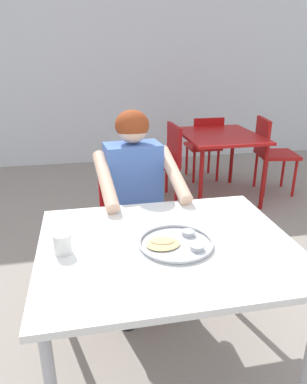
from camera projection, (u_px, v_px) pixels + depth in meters
The scene contains 11 objects.
ground_plane at pixel (181, 380), 1.82m from camera, with size 12.00×12.00×0.05m, color gray.
back_wall at pixel (107, 38), 4.76m from camera, with size 12.00×0.12×3.40m, color silver.
table_foreground at pixel (167, 257), 1.62m from camera, with size 1.14×0.92×0.74m.
thali_tray at pixel (176, 243), 1.57m from camera, with size 0.33×0.33×0.03m.
drinking_cup at pixel (63, 243), 1.50m from camera, with size 0.08×0.08×0.09m.
chair_foreground at pixel (130, 210), 2.47m from camera, with size 0.45×0.47×0.89m.
diner_foreground at pixel (137, 192), 2.18m from camera, with size 0.53×0.58×1.22m.
table_background_red at pixel (220, 142), 3.80m from camera, with size 0.79×0.93×0.72m.
chair_red_left at pixel (165, 157), 3.79m from camera, with size 0.41×0.46×0.82m.
chair_red_right at pixel (271, 150), 3.99m from camera, with size 0.47×0.46×0.86m.
chair_red_far at pixel (205, 144), 4.39m from camera, with size 0.39×0.40×0.80m.
Camera 1 is at (-0.40, -1.28, 1.54)m, focal length 33.28 mm.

